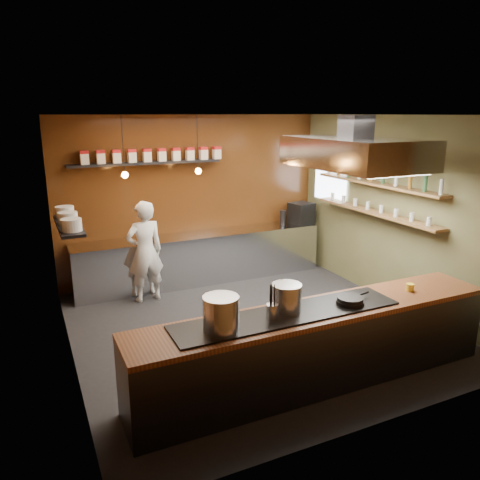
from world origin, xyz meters
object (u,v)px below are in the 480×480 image
espresso_machine (301,213)px  extractor_hood (354,152)px  stockpot_large (221,313)px  chef (145,252)px  stockpot_small (286,298)px

espresso_machine → extractor_hood: bearing=-119.6°
stockpot_large → chef: 3.34m
extractor_hood → espresso_machine: bearing=72.5°
stockpot_small → stockpot_large: bearing=-171.1°
extractor_hood → chef: (-2.46, 2.07, -1.66)m
extractor_hood → stockpot_large: extractor_hood is taller
stockpot_large → espresso_machine: size_ratio=0.88×
stockpot_small → espresso_machine: 4.43m
espresso_machine → stockpot_large: bearing=-143.2°
espresso_machine → stockpot_small: bearing=-136.3°
extractor_hood → stockpot_small: extractor_hood is taller
chef → stockpot_large: bearing=82.2°
stockpot_small → extractor_hood: bearing=33.8°
stockpot_large → espresso_machine: (3.31, 3.79, -0.01)m
stockpot_large → stockpot_small: size_ratio=1.11×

